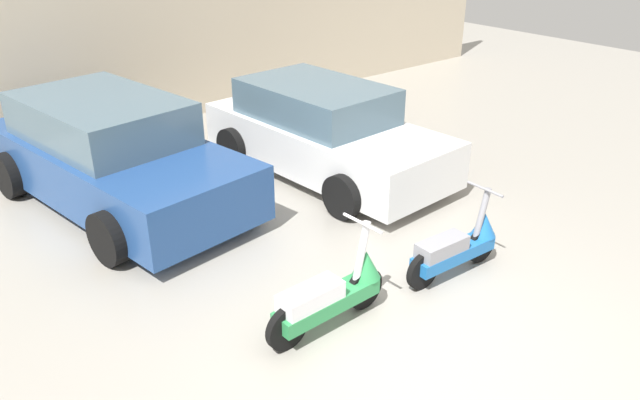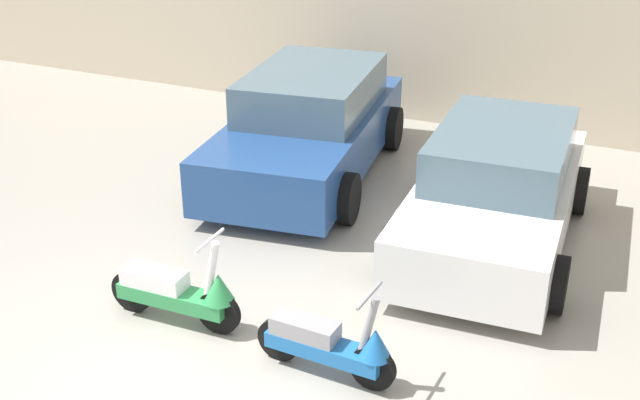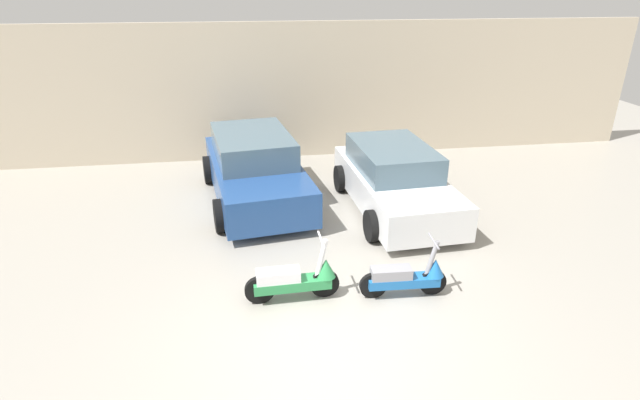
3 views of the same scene
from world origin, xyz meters
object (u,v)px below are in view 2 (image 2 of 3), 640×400
object	(u,v)px
car_rear_left	(309,126)
car_rear_center	(496,191)
scooter_front_left	(179,291)
scooter_front_right	(331,343)

from	to	relation	value
car_rear_left	car_rear_center	world-z (taller)	car_rear_left
scooter_front_left	scooter_front_right	bearing A→B (deg)	-6.84
scooter_front_left	scooter_front_right	distance (m)	1.68
scooter_front_left	car_rear_center	size ratio (longest dim) A/B	0.36
scooter_front_left	car_rear_center	distance (m)	3.82
scooter_front_left	car_rear_center	bearing A→B (deg)	49.97
scooter_front_left	car_rear_center	world-z (taller)	car_rear_center
car_rear_left	car_rear_center	distance (m)	3.01
scooter_front_left	car_rear_left	size ratio (longest dim) A/B	0.32
scooter_front_right	scooter_front_left	bearing A→B (deg)	177.41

